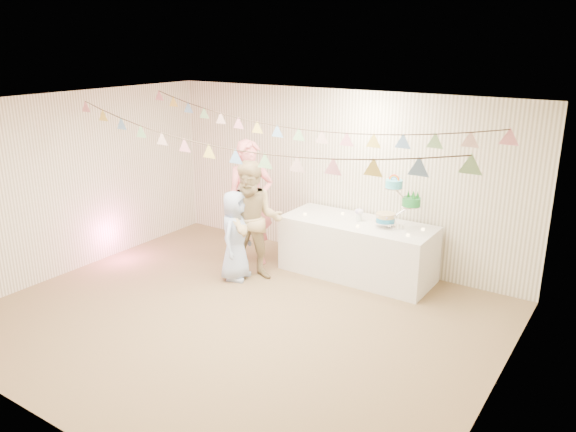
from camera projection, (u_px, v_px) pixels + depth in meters
The scene contains 24 objects.
floor at pixel (239, 318), 6.93m from camera, with size 6.00×6.00×0.00m, color brown.
ceiling at pixel (232, 105), 6.14m from camera, with size 6.00×6.00×0.00m, color silver.
back_wall at pixel (339, 176), 8.52m from camera, with size 6.00×6.00×0.00m, color white.
front_wall at pixel (43, 297), 4.55m from camera, with size 6.00×6.00×0.00m, color white.
left_wall at pixel (74, 183), 8.12m from camera, with size 5.00×5.00×0.00m, color white.
right_wall at pixel (501, 276), 4.95m from camera, with size 5.00×5.00×0.00m, color white.
table at pixel (357, 249), 8.08m from camera, with size 2.18×0.87×0.82m, color white.
cake_stand at pixel (397, 208), 7.62m from camera, with size 0.62×0.37×0.69m, color silver, non-canonical shape.
cake_bottom at pixel (384, 226), 7.73m from camera, with size 0.31×0.31×0.15m, color teal, non-canonical shape.
cake_middle at pixel (412, 208), 7.60m from camera, with size 0.27×0.27×0.22m, color #1B7E33, non-canonical shape.
cake_top_tier at pixel (393, 188), 7.55m from camera, with size 0.25×0.25×0.19m, color #4CD2EF, non-canonical shape.
platter at pixel (326, 220), 8.20m from camera, with size 0.35×0.35×0.02m, color white.
posy at pixel (359, 219), 8.00m from camera, with size 0.15×0.15×0.17m, color white, non-canonical shape.
person_adult_a at pixel (250, 203), 8.36m from camera, with size 0.69×0.46×1.90m, color #E6787F.
person_adult_b at pixel (254, 221), 7.85m from camera, with size 0.83×0.65×1.71m, color tan.
person_child at pixel (235, 235), 7.90m from camera, with size 0.63×0.41×1.30m, color #A2B8E5.
bunting_back at pixel (288, 117), 7.09m from camera, with size 5.60×1.10×0.40m, color pink, non-canonical shape.
bunting_front at pixel (222, 133), 6.07m from camera, with size 5.60×0.90×0.36m, color #72A5E5, non-canonical shape.
tealight_0 at pixel (305, 214), 8.26m from camera, with size 0.04×0.04×0.03m, color #FFD88C.
tealight_1 at pixel (343, 213), 8.28m from camera, with size 0.04×0.04×0.03m, color #FFD88C.
tealight_2 at pixel (358, 226), 7.73m from camera, with size 0.04×0.04×0.03m, color #FFD88C.
tealight_3 at pixel (388, 221), 7.94m from camera, with size 0.04×0.04×0.03m, color #FFD88C.
tealight_4 at pixel (408, 235), 7.38m from camera, with size 0.04×0.04×0.03m, color #FFD88C.
tealight_5 at pixel (423, 229), 7.60m from camera, with size 0.04×0.04×0.03m, color #FFD88C.
Camera 1 is at (3.95, -4.84, 3.31)m, focal length 35.00 mm.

